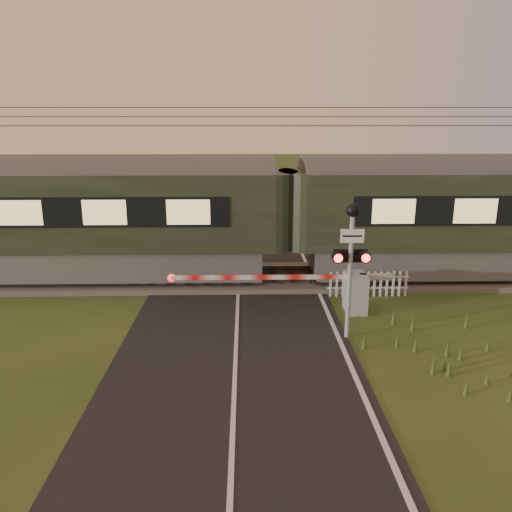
{
  "coord_description": "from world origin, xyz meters",
  "views": [
    {
      "loc": [
        0.26,
        -11.04,
        5.64
      ],
      "look_at": [
        0.57,
        3.2,
        1.79
      ],
      "focal_mm": 35.0,
      "sensor_mm": 36.0,
      "label": 1
    }
  ],
  "objects_px": {
    "train": "(287,216)",
    "boom_gate": "(346,290)",
    "picket_fence": "(368,284)",
    "crossing_signal": "(351,247)"
  },
  "relations": [
    {
      "from": "train",
      "to": "boom_gate",
      "type": "distance_m",
      "value": 3.97
    },
    {
      "from": "train",
      "to": "crossing_signal",
      "type": "xyz_separation_m",
      "value": [
        1.22,
        -5.15,
        0.14
      ]
    },
    {
      "from": "boom_gate",
      "to": "picket_fence",
      "type": "bearing_deg",
      "value": 53.05
    },
    {
      "from": "picket_fence",
      "to": "train",
      "type": "bearing_deg",
      "value": 143.62
    },
    {
      "from": "train",
      "to": "picket_fence",
      "type": "distance_m",
      "value": 3.73
    },
    {
      "from": "train",
      "to": "picket_fence",
      "type": "relative_size",
      "value": 16.46
    },
    {
      "from": "train",
      "to": "picket_fence",
      "type": "height_order",
      "value": "train"
    },
    {
      "from": "picket_fence",
      "to": "boom_gate",
      "type": "bearing_deg",
      "value": -126.95
    },
    {
      "from": "boom_gate",
      "to": "crossing_signal",
      "type": "relative_size",
      "value": 1.85
    },
    {
      "from": "train",
      "to": "crossing_signal",
      "type": "height_order",
      "value": "train"
    }
  ]
}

